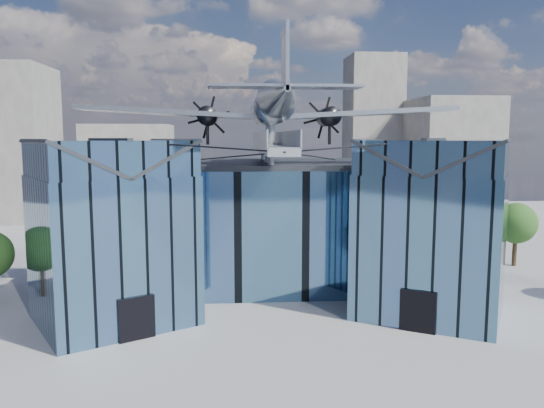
{
  "coord_description": "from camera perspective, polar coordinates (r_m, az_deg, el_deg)",
  "views": [
    {
      "loc": [
        -2.74,
        -35.08,
        11.87
      ],
      "look_at": [
        0.0,
        2.0,
        7.2
      ],
      "focal_mm": 35.0,
      "sensor_mm": 36.0,
      "label": 1
    }
  ],
  "objects": [
    {
      "name": "museum",
      "position": [
        41.48,
        -0.39,
        -1.62
      ],
      "size": [
        32.88,
        24.5,
        17.6
      ],
      "color": "teal",
      "rests_on": "ground"
    },
    {
      "name": "ground_plane",
      "position": [
        37.14,
        0.23,
        -11.48
      ],
      "size": [
        120.0,
        120.0,
        0.0
      ],
      "primitive_type": "plane",
      "color": "gray"
    },
    {
      "name": "tree_side_e",
      "position": [
        53.93,
        24.78,
        -1.91
      ],
      "size": [
        4.09,
        4.09,
        5.9
      ],
      "rotation": [
        0.0,
        0.0,
        0.09
      ],
      "color": "#302213",
      "rests_on": "ground"
    },
    {
      "name": "bg_towers",
      "position": [
        85.69,
        -1.43,
        5.91
      ],
      "size": [
        77.0,
        24.5,
        26.0
      ],
      "color": "slate",
      "rests_on": "ground"
    }
  ]
}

